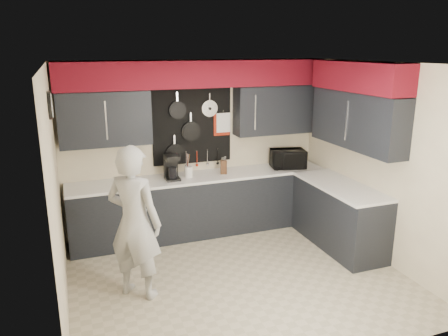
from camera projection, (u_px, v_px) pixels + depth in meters
name	position (u px, v px, depth m)	size (l,w,h in m)	color
ground	(237.00, 276.00, 5.46)	(4.00, 4.00, 0.00)	tan
back_wall_assembly	(198.00, 101.00, 6.38)	(4.00, 0.36, 2.60)	beige
right_wall_assembly	(360.00, 112.00, 5.80)	(0.36, 3.50, 2.60)	beige
left_wall_assembly	(57.00, 193.00, 4.46)	(0.05, 3.50, 2.60)	beige
base_cabinets	(240.00, 207.00, 6.53)	(3.95, 2.20, 0.92)	black
microwave	(288.00, 159.00, 6.91)	(0.52, 0.36, 0.29)	black
knife_block	(224.00, 167.00, 6.59)	(0.09, 0.09, 0.21)	#3A2412
utensil_crock	(188.00, 172.00, 6.42)	(0.12, 0.12, 0.16)	white
coffee_maker	(172.00, 167.00, 6.29)	(0.20, 0.24, 0.37)	black
person	(134.00, 223.00, 4.85)	(0.65, 0.43, 1.78)	#B7B7B5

